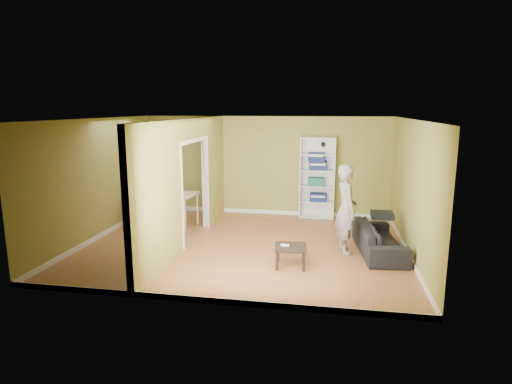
% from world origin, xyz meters
% --- Properties ---
extents(room_shell, '(6.50, 6.50, 6.50)m').
position_xyz_m(room_shell, '(0.00, 0.00, 1.30)').
color(room_shell, brown).
rests_on(room_shell, ground).
extents(partition, '(0.22, 5.50, 2.60)m').
position_xyz_m(partition, '(-1.20, 0.00, 1.30)').
color(partition, '#9E9040').
rests_on(partition, ground).
extents(wall_speaker, '(0.10, 0.10, 0.10)m').
position_xyz_m(wall_speaker, '(1.50, 2.69, 1.90)').
color(wall_speaker, black).
rests_on(wall_speaker, room_shell).
extents(sofa, '(2.02, 1.04, 0.74)m').
position_xyz_m(sofa, '(2.70, 0.01, 0.37)').
color(sofa, black).
rests_on(sofa, ground).
extents(person, '(0.88, 0.76, 2.07)m').
position_xyz_m(person, '(2.03, -0.09, 1.03)').
color(person, slate).
rests_on(person, ground).
extents(bookshelf, '(0.88, 0.38, 2.09)m').
position_xyz_m(bookshelf, '(1.38, 2.61, 1.04)').
color(bookshelf, white).
rests_on(bookshelf, ground).
extents(paper_box_navy_a, '(0.41, 0.27, 0.21)m').
position_xyz_m(paper_box_navy_a, '(1.41, 2.56, 0.55)').
color(paper_box_navy_a, '#1B204C').
rests_on(paper_box_navy_a, bookshelf).
extents(paper_box_teal, '(0.41, 0.27, 0.21)m').
position_xyz_m(paper_box_teal, '(1.35, 2.56, 0.95)').
color(paper_box_teal, '#198871').
rests_on(paper_box_teal, bookshelf).
extents(paper_box_navy_b, '(0.44, 0.28, 0.22)m').
position_xyz_m(paper_box_navy_b, '(1.39, 2.56, 1.37)').
color(paper_box_navy_b, '#0F1C4C').
rests_on(paper_box_navy_b, bookshelf).
extents(paper_box_navy_c, '(0.41, 0.27, 0.21)m').
position_xyz_m(paper_box_navy_c, '(1.34, 2.56, 1.58)').
color(paper_box_navy_c, navy).
rests_on(paper_box_navy_c, bookshelf).
extents(coffee_table, '(0.56, 0.56, 0.38)m').
position_xyz_m(coffee_table, '(1.05, -1.03, 0.32)').
color(coffee_table, black).
rests_on(coffee_table, ground).
extents(game_controller, '(0.15, 0.04, 0.03)m').
position_xyz_m(game_controller, '(0.95, -1.02, 0.39)').
color(game_controller, white).
rests_on(game_controller, coffee_table).
extents(dining_table, '(1.31, 0.88, 0.82)m').
position_xyz_m(dining_table, '(-2.10, 1.04, 0.74)').
color(dining_table, tan).
rests_on(dining_table, ground).
extents(chair_left, '(0.51, 0.51, 0.95)m').
position_xyz_m(chair_left, '(-2.89, 1.08, 0.48)').
color(chair_left, '#CCB481').
rests_on(chair_left, ground).
extents(chair_near, '(0.53, 0.53, 0.99)m').
position_xyz_m(chair_near, '(-2.12, 0.49, 0.49)').
color(chair_near, tan).
rests_on(chair_near, ground).
extents(chair_far, '(0.52, 0.52, 0.87)m').
position_xyz_m(chair_far, '(-2.05, 1.61, 0.44)').
color(chair_far, tan).
rests_on(chair_far, ground).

